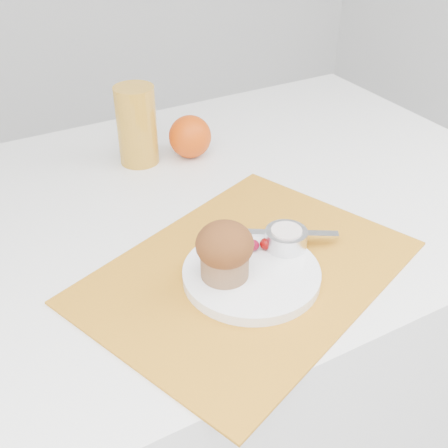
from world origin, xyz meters
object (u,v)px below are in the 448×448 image
plate (251,274)px  orange (190,137)px  table (206,350)px  muffin (225,250)px  juice_glass (137,125)px

plate → orange: (0.09, 0.39, 0.03)m
table → muffin: (-0.08, -0.22, 0.44)m
muffin → juice_glass: bearing=85.0°
table → juice_glass: size_ratio=7.94×
juice_glass → muffin: bearing=-95.0°
orange → muffin: 0.40m
plate → muffin: (-0.04, 0.01, 0.05)m
table → orange: orange is taller
table → orange: (0.06, 0.16, 0.42)m
plate → orange: bearing=76.3°
orange → juice_glass: bearing=164.0°
orange → muffin: size_ratio=1.00×
plate → juice_glass: juice_glass is taller
orange → juice_glass: (-0.10, 0.03, 0.03)m
plate → juice_glass: (-0.00, 0.41, 0.06)m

